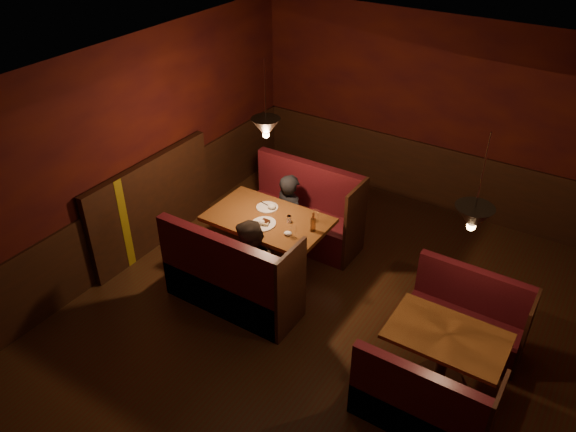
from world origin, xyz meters
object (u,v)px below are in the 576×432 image
Objects in this scene: main_bench_near at (230,284)px; diner_b at (251,253)px; main_bench_far at (305,217)px; second_table at (445,347)px; main_table at (269,230)px; second_bench_far at (466,321)px; second_bench_near at (419,409)px; diner_a at (290,199)px.

diner_b is (0.16, 0.23, 0.38)m from main_bench_near.
second_table is (2.53, -1.46, 0.12)m from main_bench_far.
main_table is 2.62m from second_table.
main_bench_far is at bearing 163.48° from second_bench_far.
diner_a reaches higher than second_bench_near.
main_bench_near is (0.00, -1.73, 0.00)m from main_bench_far.
second_bench_near is at bearing -9.38° from main_bench_near.
second_bench_far is 0.89× the size of diner_a.
main_table is 1.31× the size of second_table.
diner_b is (-2.40, -0.74, 0.45)m from second_bench_far.
main_bench_far is at bearing 139.83° from second_bench_near.
second_bench_near is (2.57, -1.29, -0.34)m from main_table.
second_table is 0.80× the size of diner_a.
diner_b reaches higher than second_table.
second_table is 0.79× the size of diner_b.
main_table reaches higher than second_table.
main_table is 0.91× the size of main_bench_far.
diner_a is at bearing 98.04° from main_table.
main_bench_near is 2.54m from second_table.
main_table is at bearing -91.20° from main_bench_far.
second_bench_near is 0.87× the size of diner_b.
main_table is at bearing 91.20° from main_bench_near.
diner_a reaches higher than main_bench_near.
second_bench_far is at bearing -16.52° from main_bench_far.
diner_a is (-0.11, -0.22, 0.36)m from main_bench_far.
main_table is 0.91× the size of main_bench_near.
main_bench_near reaches higher than main_table.
second_table is 0.90× the size of second_bench_far.
diner_a is at bearing -116.80° from main_bench_far.
second_table is at bearing 172.97° from diner_a.
second_bench_near is 2.52m from diner_b.
second_bench_far is at bearing -173.33° from diner_a.
second_table is (2.53, 0.28, 0.12)m from main_bench_near.
main_bench_far and main_bench_near have the same top height.
diner_a is (-2.64, 1.24, 0.24)m from second_table.
main_bench_far is 1.15× the size of diner_a.
diner_a is at bearing 154.83° from second_table.
main_table is 1.18× the size of second_bench_near.
main_bench_far reaches higher than second_bench_near.
main_table is at bearing 125.44° from diner_b.
main_bench_far is 2.66m from second_bench_far.
second_table is at bearing 21.18° from diner_b.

